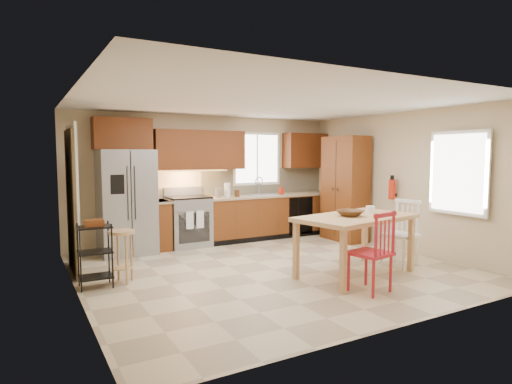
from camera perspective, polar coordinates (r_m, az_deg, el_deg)
The scene contains 33 objects.
floor at distance 6.61m, azimuth 2.34°, elevation -10.22°, with size 5.50×5.50×0.00m, color tan.
ceiling at distance 6.42m, azimuth 2.42°, elevation 11.85°, with size 5.50×5.00×0.02m, color silver.
wall_back at distance 8.62m, azimuth -6.37°, elevation 1.75°, with size 5.50×0.02×2.50m, color #CCB793.
wall_front at distance 4.47m, azimuth 19.43°, elevation -1.51°, with size 5.50×0.02×2.50m, color #CCB793.
wall_left at distance 5.48m, azimuth -22.91°, elevation -0.46°, with size 0.02×5.00×2.50m, color #CCB793.
wall_right at distance 8.17m, azimuth 19.03°, elevation 1.33°, with size 0.02×5.00×2.50m, color #CCB793.
refrigerator at distance 7.77m, azimuth -16.88°, elevation -1.30°, with size 0.92×0.75×1.82m, color gray.
range_stove at distance 8.21m, azimuth -9.01°, elevation -3.99°, with size 0.76×0.63×0.92m, color gray.
base_cabinet_narrow at distance 8.05m, azimuth -12.73°, elevation -4.30°, with size 0.30×0.60×0.90m, color #682E13.
base_cabinet_run at distance 9.02m, azimuth 2.01°, elevation -3.19°, with size 2.92×0.60×0.90m, color #682E13.
dishwasher at distance 9.08m, azimuth 5.99°, elevation -3.16°, with size 0.60×0.02×0.78m, color black.
backsplash at distance 9.19m, azimuth 1.10°, elevation 1.51°, with size 2.92×0.03×0.55m, color beige.
upper_over_fridge at distance 7.93m, azimuth -17.41°, elevation 7.42°, with size 1.00×0.35×0.55m, color #5F2A0F.
upper_left_block at distance 8.35m, azimuth -7.53°, elevation 5.58°, with size 1.80×0.35×0.75m, color #5F2A0F.
upper_right_block at distance 9.56m, azimuth 6.59°, elevation 5.51°, with size 1.00×0.35×0.75m, color #5F2A0F.
window_back at distance 9.07m, azimuth 0.09°, elevation 4.47°, with size 1.12×0.04×1.12m, color white.
sink at distance 8.87m, azimuth 0.97°, elevation -0.66°, with size 0.62×0.46×0.16m, color gray.
undercab_glow at distance 8.22m, azimuth -9.38°, elevation 2.81°, with size 1.60×0.30×0.01m, color #FFBF66.
soap_bottle at distance 8.97m, azimuth 3.39°, elevation 0.27°, with size 0.09×0.09×0.19m, color red.
paper_towel at distance 8.41m, azimuth -3.86°, elevation 0.26°, with size 0.12×0.12×0.28m, color white.
canister_steel at distance 8.34m, azimuth -5.10°, elevation -0.14°, with size 0.11×0.11×0.18m, color gray.
canister_wood at distance 8.48m, azimuth -2.55°, elevation -0.18°, with size 0.10×0.10×0.14m, color #523216.
pantry at distance 8.82m, azimuth 11.78°, elevation 0.44°, with size 0.50×0.95×2.10m, color #682E13.
fire_extinguisher at distance 8.20m, azimuth 17.66°, elevation 0.33°, with size 0.12×0.12×0.36m, color red.
window_right at distance 7.39m, azimuth 25.38°, elevation 2.31°, with size 0.04×1.02×1.32m, color white.
doorway at distance 6.80m, azimuth -23.41°, elevation -1.19°, with size 0.04×0.95×2.10m, color #8C7A59.
dining_table at distance 6.35m, azimuth 13.11°, elevation -7.02°, with size 1.74×0.98×0.85m, color tan, non-canonical shape.
chair_red at distance 5.64m, azimuth 14.96°, elevation -7.69°, with size 0.48×0.48×1.03m, color #A91A24, non-canonical shape.
chair_white at distance 7.03m, azimuth 18.60°, elevation -5.27°, with size 0.48×0.48×1.03m, color white, non-canonical shape.
table_bowl at distance 6.20m, azimuth 12.44°, elevation -3.21°, with size 0.35×0.35×0.09m, color #523216.
table_jar at distance 6.61m, azimuth 15.00°, elevation -2.47°, with size 0.14×0.14×0.17m, color white.
bar_stool at distance 6.12m, azimuth -17.41°, elevation -8.23°, with size 0.35×0.35×0.72m, color tan, non-canonical shape.
utility_cart at distance 6.01m, azimuth -20.66°, elevation -7.92°, with size 0.42×0.33×0.85m, color black, non-canonical shape.
Camera 1 is at (-3.34, -5.43, 1.73)m, focal length 30.00 mm.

